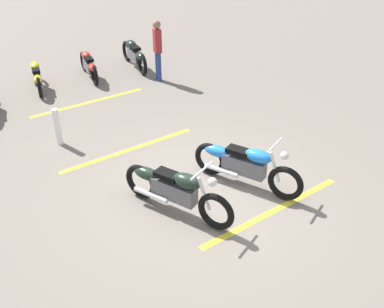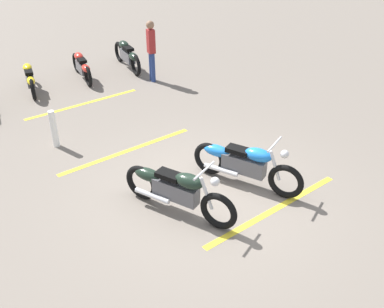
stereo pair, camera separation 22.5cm
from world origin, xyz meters
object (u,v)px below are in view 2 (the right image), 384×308
Objects in this scene: motorcycle_row_left at (82,66)px; motorcycle_row_far_left at (128,55)px; bystander_near_row at (151,48)px; motorcycle_dark_foreground at (175,189)px; bollard_post at (54,129)px; motorcycle_bright_foreground at (243,163)px; motorcycle_row_center at (30,78)px.

motorcycle_row_far_left is at bearing -78.97° from motorcycle_row_left.
motorcycle_row_left is at bearing 154.01° from bystander_near_row.
bollard_post is (3.52, 0.57, -0.04)m from motorcycle_dark_foreground.
motorcycle_bright_foreground is 0.98× the size of motorcycle_row_far_left.
motorcycle_bright_foreground is 1.50m from motorcycle_dark_foreground.
motorcycle_row_left is 1.04× the size of motorcycle_row_center.
bystander_near_row reaches higher than bollard_post.
motorcycle_bright_foreground is 1.13× the size of motorcycle_row_center.
motorcycle_dark_foreground is at bearing -165.53° from motorcycle_row_center.
motorcycle_row_center is (7.09, 1.21, -0.06)m from motorcycle_bright_foreground.
motorcycle_bright_foreground is 2.55× the size of bollard_post.
bystander_near_row is at bearing -119.73° from motorcycle_row_left.
motorcycle_row_far_left reaches higher than motorcycle_row_center.
motorcycle_row_left is 1.58m from motorcycle_row_center.
motorcycle_row_far_left is (6.81, -3.44, -0.01)m from motorcycle_dark_foreground.
motorcycle_bright_foreground is 4.22m from bollard_post.
bystander_near_row is at bearing -98.87° from motorcycle_row_center.
bollard_post is (-3.41, 0.85, 0.02)m from motorcycle_row_center.
motorcycle_bright_foreground is at bearing -91.95° from bystander_near_row.
bystander_near_row is (5.59, -1.92, 0.53)m from motorcycle_bright_foreground.
motorcycle_bright_foreground is 7.20m from motorcycle_row_center.
bystander_near_row is 2.12× the size of bollard_post.
motorcycle_row_far_left is at bearing 145.45° from motorcycle_bright_foreground.
bystander_near_row reaches higher than motorcycle_dark_foreground.
motorcycle_bright_foreground is at bearing 65.80° from motorcycle_dark_foreground.
motorcycle_row_far_left is at bearing 105.78° from bystander_near_row.
bystander_near_row is 4.45m from bollard_post.
motorcycle_bright_foreground reaches higher than motorcycle_row_center.
motorcycle_row_far_left is 1.48m from bystander_near_row.
motorcycle_dark_foreground reaches higher than bollard_post.
motorcycle_bright_foreground is 5.93m from bystander_near_row.
bollard_post is (-1.91, 3.98, -0.57)m from bystander_near_row.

